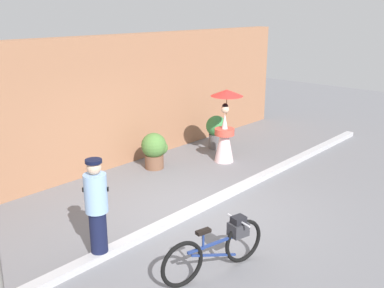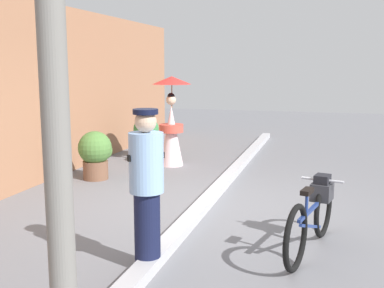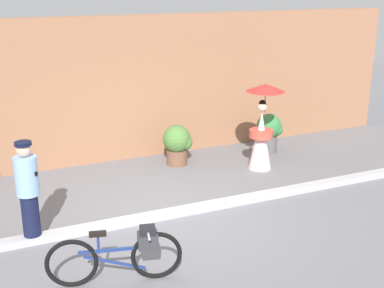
# 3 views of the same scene
# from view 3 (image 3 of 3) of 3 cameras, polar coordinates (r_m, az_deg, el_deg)

# --- Properties ---
(ground_plane) EXTENTS (30.00, 30.00, 0.00)m
(ground_plane) POSITION_cam_3_polar(r_m,az_deg,el_deg) (8.63, -2.85, -8.21)
(ground_plane) COLOR slate
(building_wall) EXTENTS (14.00, 0.40, 3.09)m
(building_wall) POSITION_cam_3_polar(r_m,az_deg,el_deg) (11.08, -9.02, 6.04)
(building_wall) COLOR #9E6B4C
(building_wall) RESTS_ON ground_plane
(sidewalk_curb) EXTENTS (14.00, 0.20, 0.12)m
(sidewalk_curb) POSITION_cam_3_polar(r_m,az_deg,el_deg) (8.60, -2.86, -7.85)
(sidewalk_curb) COLOR #B2B2B7
(sidewalk_curb) RESTS_ON ground_plane
(bicycle_near_officer) EXTENTS (1.75, 0.57, 0.78)m
(bicycle_near_officer) POSITION_cam_3_polar(r_m,az_deg,el_deg) (6.82, -7.90, -12.15)
(bicycle_near_officer) COLOR black
(bicycle_near_officer) RESTS_ON ground_plane
(person_officer) EXTENTS (0.34, 0.34, 1.60)m
(person_officer) POSITION_cam_3_polar(r_m,az_deg,el_deg) (7.88, -17.94, -4.98)
(person_officer) COLOR #141938
(person_officer) RESTS_ON ground_plane
(person_with_parasol) EXTENTS (0.79, 0.79, 1.80)m
(person_with_parasol) POSITION_cam_3_polar(r_m,az_deg,el_deg) (10.56, 7.86, 1.90)
(person_with_parasol) COLOR silver
(person_with_parasol) RESTS_ON ground_plane
(potted_plant_by_door) EXTENTS (0.61, 0.60, 0.87)m
(potted_plant_by_door) POSITION_cam_3_polar(r_m,az_deg,el_deg) (10.82, -1.62, 0.10)
(potted_plant_by_door) COLOR brown
(potted_plant_by_door) RESTS_ON ground_plane
(potted_plant_small) EXTENTS (0.58, 0.56, 0.91)m
(potted_plant_small) POSITION_cam_3_polar(r_m,az_deg,el_deg) (11.69, 8.68, 1.49)
(potted_plant_small) COLOR #59595B
(potted_plant_small) RESTS_ON ground_plane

